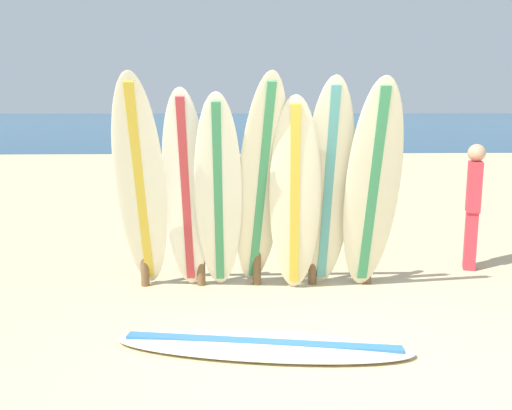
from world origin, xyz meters
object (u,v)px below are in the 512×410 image
at_px(small_boat_offshore, 334,137).
at_px(surfboard_leaning_center, 261,186).
at_px(surfboard_rack, 257,227).
at_px(surfboard_leaning_center_right, 295,198).
at_px(surfboard_leaning_far_left, 141,189).
at_px(surfboard_leaning_far_right, 372,188).
at_px(surfboard_lying_on_sand, 262,345).
at_px(beachgoer_standing, 473,201).
at_px(surfboard_leaning_left, 186,193).
at_px(surfboard_leaning_right, 328,187).
at_px(surfboard_leaning_center_left, 218,197).

bearing_deg(small_boat_offshore, surfboard_leaning_center, -101.73).
bearing_deg(surfboard_rack, surfboard_leaning_center_right, -45.85).
xyz_separation_m(surfboard_leaning_center, surfboard_leaning_center_right, (0.34, -0.07, -0.11)).
relative_size(surfboard_leaning_far_left, surfboard_leaning_far_right, 1.02).
bearing_deg(surfboard_lying_on_sand, surfboard_leaning_far_right, 47.84).
height_order(surfboard_leaning_far_left, beachgoer_standing, surfboard_leaning_far_left).
distance_m(surfboard_rack, surfboard_lying_on_sand, 1.76).
distance_m(surfboard_leaning_left, surfboard_leaning_center_right, 1.11).
relative_size(surfboard_leaning_center_right, small_boat_offshore, 0.66).
height_order(surfboard_leaning_left, surfboard_lying_on_sand, surfboard_leaning_left).
relative_size(surfboard_leaning_right, surfboard_leaning_far_right, 1.00).
bearing_deg(surfboard_lying_on_sand, surfboard_leaning_right, 61.97).
bearing_deg(small_boat_offshore, beachgoer_standing, -95.56).
distance_m(surfboard_lying_on_sand, beachgoer_standing, 3.46).
xyz_separation_m(surfboard_leaning_left, small_boat_offshore, (5.40, 22.28, -0.81)).
height_order(surfboard_leaning_left, surfboard_leaning_center, surfboard_leaning_center).
distance_m(surfboard_leaning_far_left, small_boat_offshore, 23.18).
xyz_separation_m(surfboard_leaning_center_left, surfboard_leaning_far_right, (1.55, 0.01, 0.07)).
distance_m(surfboard_leaning_center, surfboard_leaning_center_right, 0.36).
bearing_deg(surfboard_leaning_center_left, surfboard_rack, 41.63).
relative_size(surfboard_leaning_left, surfboard_leaning_center_left, 1.02).
distance_m(surfboard_leaning_center_left, small_boat_offshore, 22.96).
xyz_separation_m(surfboard_leaning_center, surfboard_leaning_right, (0.69, 0.04, -0.02)).
bearing_deg(surfboard_leaning_left, surfboard_leaning_center_right, -6.53).
relative_size(beachgoer_standing, small_boat_offshore, 0.48).
distance_m(surfboard_leaning_center_right, surfboard_leaning_far_right, 0.79).
bearing_deg(beachgoer_standing, surfboard_leaning_far_left, -166.60).
bearing_deg(surfboard_leaning_center_right, surfboard_lying_on_sand, -107.04).
xyz_separation_m(surfboard_leaning_far_left, surfboard_leaning_far_right, (2.32, 0.04, -0.02)).
relative_size(surfboard_rack, surfboard_leaning_far_right, 1.14).
bearing_deg(surfboard_rack, surfboard_leaning_center, -85.08).
height_order(surfboard_leaning_center_left, surfboard_leaning_center_right, surfboard_leaning_center_left).
bearing_deg(surfboard_lying_on_sand, surfboard_leaning_left, 116.77).
distance_m(surfboard_leaning_center, small_boat_offshore, 22.83).
bearing_deg(surfboard_leaning_center_left, surfboard_leaning_left, 162.36).
bearing_deg(surfboard_lying_on_sand, beachgoer_standing, 39.72).
bearing_deg(surfboard_leaning_far_right, surfboard_leaning_center, 177.88).
relative_size(surfboard_rack, beachgoer_standing, 1.70).
relative_size(surfboard_leaning_far_left, surfboard_leaning_right, 1.01).
height_order(surfboard_leaning_far_left, surfboard_leaning_far_right, surfboard_leaning_far_left).
height_order(surfboard_leaning_left, small_boat_offshore, surfboard_leaning_left).
xyz_separation_m(surfboard_rack, surfboard_leaning_far_right, (1.15, -0.35, 0.47)).
bearing_deg(surfboard_leaning_left, surfboard_leaning_center_left, -17.64).
bearing_deg(surfboard_leaning_center, surfboard_lying_on_sand, -92.20).
relative_size(surfboard_leaning_far_left, small_boat_offshore, 0.72).
bearing_deg(surfboard_leaning_right, surfboard_leaning_far_right, -10.99).
relative_size(surfboard_leaning_center_left, surfboard_lying_on_sand, 0.83).
xyz_separation_m(surfboard_leaning_far_left, surfboard_leaning_center_right, (1.53, 0.01, -0.10)).
height_order(surfboard_leaning_left, surfboard_leaning_center_right, surfboard_leaning_left).
height_order(surfboard_leaning_right, small_boat_offshore, surfboard_leaning_right).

